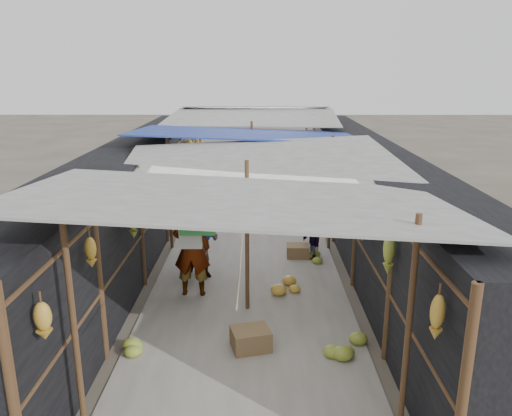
{
  "coord_description": "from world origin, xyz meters",
  "views": [
    {
      "loc": [
        0.18,
        -4.8,
        4.01
      ],
      "look_at": [
        0.14,
        5.0,
        1.25
      ],
      "focal_mm": 35.0,
      "sensor_mm": 36.0,
      "label": 1
    }
  ],
  "objects_px": {
    "shopper_blue": "(200,239)",
    "crate_near": "(251,339)",
    "vendor_elderly": "(192,249)",
    "black_basin": "(305,193)",
    "vendor_seated": "(311,237)"
  },
  "relations": [
    {
      "from": "shopper_blue",
      "to": "crate_near",
      "type": "bearing_deg",
      "value": -57.03
    },
    {
      "from": "crate_near",
      "to": "vendor_elderly",
      "type": "bearing_deg",
      "value": 105.55
    },
    {
      "from": "vendor_elderly",
      "to": "shopper_blue",
      "type": "relative_size",
      "value": 1.14
    },
    {
      "from": "black_basin",
      "to": "shopper_blue",
      "type": "height_order",
      "value": "shopper_blue"
    },
    {
      "from": "shopper_blue",
      "to": "vendor_seated",
      "type": "xyz_separation_m",
      "value": [
        2.29,
        0.97,
        -0.29
      ]
    },
    {
      "from": "crate_near",
      "to": "black_basin",
      "type": "distance_m",
      "value": 9.38
    },
    {
      "from": "crate_near",
      "to": "shopper_blue",
      "type": "bearing_deg",
      "value": 96.31
    },
    {
      "from": "black_basin",
      "to": "vendor_seated",
      "type": "height_order",
      "value": "vendor_seated"
    },
    {
      "from": "vendor_elderly",
      "to": "vendor_seated",
      "type": "height_order",
      "value": "vendor_elderly"
    },
    {
      "from": "vendor_seated",
      "to": "vendor_elderly",
      "type": "bearing_deg",
      "value": -73.96
    },
    {
      "from": "vendor_elderly",
      "to": "vendor_seated",
      "type": "xyz_separation_m",
      "value": [
        2.34,
        1.79,
        -0.4
      ]
    },
    {
      "from": "black_basin",
      "to": "vendor_elderly",
      "type": "bearing_deg",
      "value": -110.09
    },
    {
      "from": "crate_near",
      "to": "vendor_seated",
      "type": "relative_size",
      "value": 0.54
    },
    {
      "from": "vendor_elderly",
      "to": "black_basin",
      "type": "bearing_deg",
      "value": -109.64
    },
    {
      "from": "black_basin",
      "to": "shopper_blue",
      "type": "xyz_separation_m",
      "value": [
        -2.66,
        -6.59,
        0.71
      ]
    }
  ]
}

